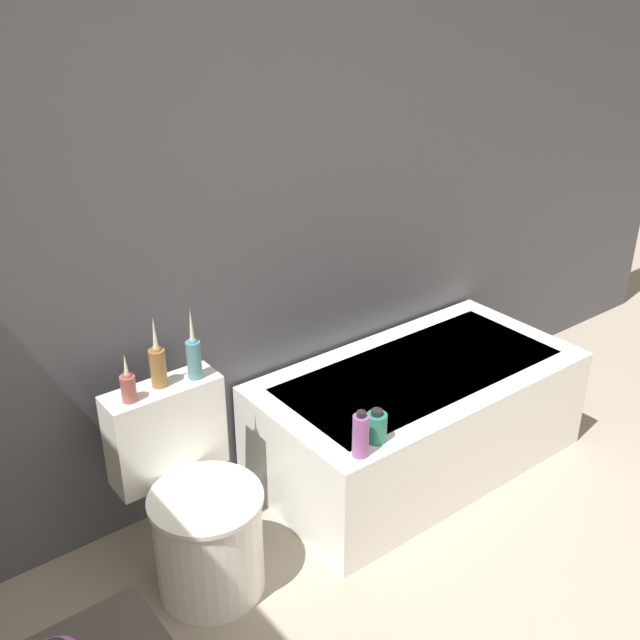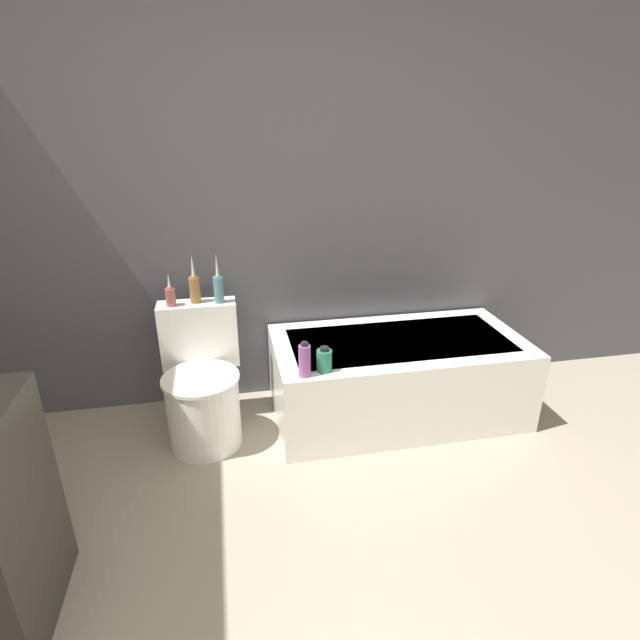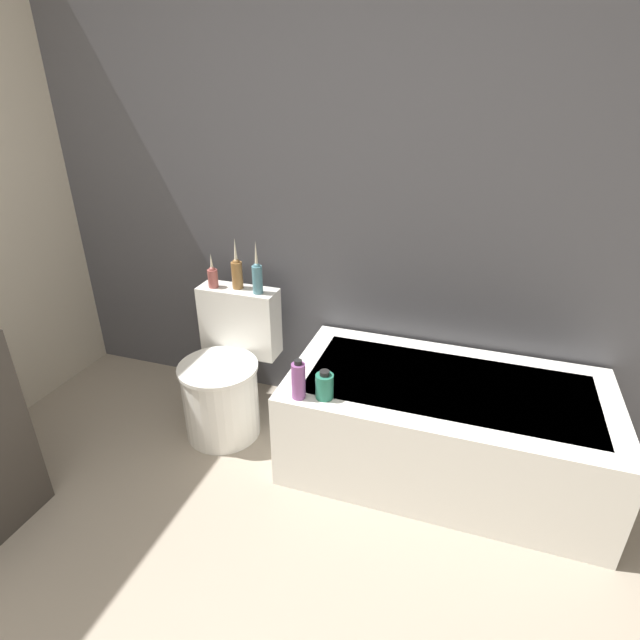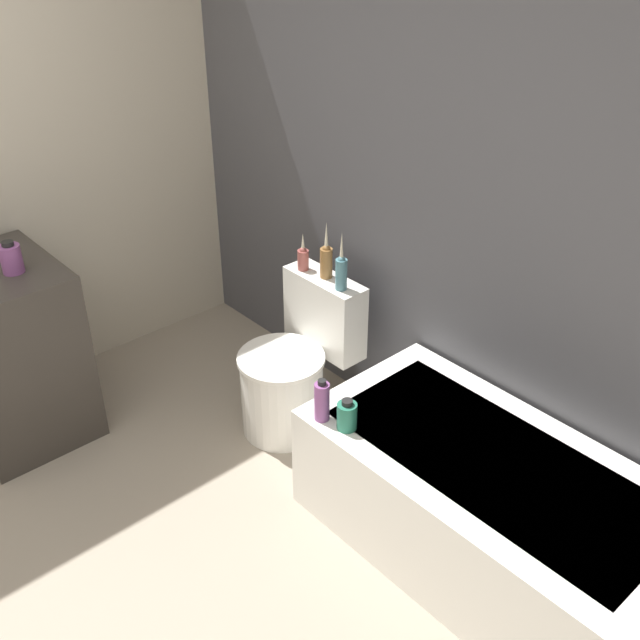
# 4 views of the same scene
# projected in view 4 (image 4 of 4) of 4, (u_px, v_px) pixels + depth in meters

# --- Properties ---
(wall_back_tiled) EXTENTS (6.40, 0.06, 2.60)m
(wall_back_tiled) POSITION_uv_depth(u_px,v_px,m) (422.00, 169.00, 3.13)
(wall_back_tiled) COLOR #4C4C51
(wall_back_tiled) RESTS_ON ground_plane
(bathtub) EXTENTS (1.48, 0.76, 0.49)m
(bathtub) POSITION_uv_depth(u_px,v_px,m) (488.00, 508.00, 2.91)
(bathtub) COLOR white
(bathtub) RESTS_ON ground
(toilet) EXTENTS (0.43, 0.56, 0.74)m
(toilet) POSITION_uv_depth(u_px,v_px,m) (294.00, 370.00, 3.60)
(toilet) COLOR white
(toilet) RESTS_ON ground
(vanity_counter) EXTENTS (0.65, 0.54, 0.87)m
(vanity_counter) POSITION_uv_depth(u_px,v_px,m) (10.00, 352.00, 3.50)
(vanity_counter) COLOR #38332D
(vanity_counter) RESTS_ON ground
(soap_bottle_glass) EXTENTS (0.09, 0.09, 0.15)m
(soap_bottle_glass) POSITION_uv_depth(u_px,v_px,m) (11.00, 258.00, 3.22)
(soap_bottle_glass) COLOR #8C4C8C
(soap_bottle_glass) RESTS_ON vanity_counter
(vase_gold) EXTENTS (0.05, 0.05, 0.19)m
(vase_gold) POSITION_uv_depth(u_px,v_px,m) (303.00, 257.00, 3.53)
(vase_gold) COLOR #994C47
(vase_gold) RESTS_ON toilet
(vase_silver) EXTENTS (0.06, 0.06, 0.28)m
(vase_silver) POSITION_uv_depth(u_px,v_px,m) (326.00, 259.00, 3.44)
(vase_silver) COLOR olive
(vase_silver) RESTS_ON toilet
(vase_bronze) EXTENTS (0.05, 0.05, 0.28)m
(vase_bronze) POSITION_uv_depth(u_px,v_px,m) (341.00, 271.00, 3.35)
(vase_bronze) COLOR teal
(vase_bronze) RESTS_ON toilet
(shampoo_bottle_tall) EXTENTS (0.06, 0.06, 0.19)m
(shampoo_bottle_tall) POSITION_uv_depth(u_px,v_px,m) (322.00, 401.00, 2.95)
(shampoo_bottle_tall) COLOR #8C4C8C
(shampoo_bottle_tall) RESTS_ON bathtub
(shampoo_bottle_short) EXTENTS (0.08, 0.08, 0.14)m
(shampoo_bottle_short) POSITION_uv_depth(u_px,v_px,m) (347.00, 416.00, 2.92)
(shampoo_bottle_short) COLOR #267259
(shampoo_bottle_short) RESTS_ON bathtub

